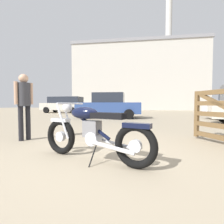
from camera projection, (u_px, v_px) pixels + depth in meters
The scene contains 6 objects.
ground_plane at pixel (106, 154), 3.01m from camera, with size 80.00×80.00×0.00m, color gray.
vintage_motorcycle at pixel (92, 132), 2.67m from camera, with size 2.03×0.76×0.94m.
bystander at pixel (24, 100), 4.15m from camera, with size 0.30×0.43×1.66m.
silver_sedan_mid at pixel (109, 106), 11.11m from camera, with size 4.35×2.25×1.67m.
dark_sedan_left at pixel (64, 104), 18.10m from camera, with size 4.73×2.03×1.74m.
industrial_building at pixel (138, 78), 30.96m from camera, with size 23.00×11.98×25.22m.
Camera 1 is at (0.79, -2.87, 0.90)m, focal length 26.62 mm.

